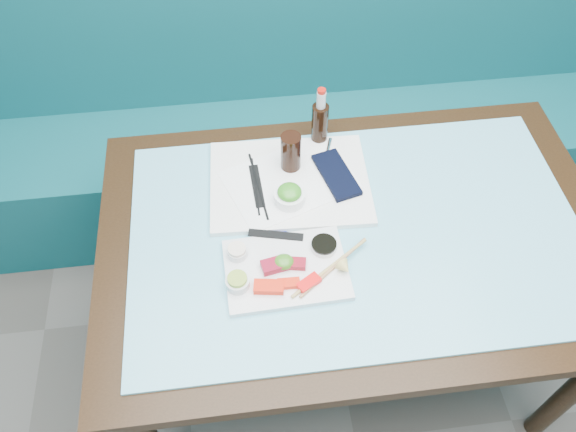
{
  "coord_description": "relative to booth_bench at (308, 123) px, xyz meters",
  "views": [
    {
      "loc": [
        -0.3,
        0.58,
        1.98
      ],
      "look_at": [
        -0.18,
        1.49,
        0.8
      ],
      "focal_mm": 35.0,
      "sensor_mm": 36.0,
      "label": 1
    }
  ],
  "objects": [
    {
      "name": "ramekin_ginger",
      "position": [
        -0.33,
        -0.89,
        0.41
      ],
      "size": [
        0.06,
        0.06,
        0.02
      ],
      "primitive_type": "cylinder",
      "rotation": [
        0.0,
        0.0,
        0.12
      ],
      "color": "silver",
      "rests_on": "sashimi_plate"
    },
    {
      "name": "soy_fill",
      "position": [
        -0.1,
        -0.9,
        0.42
      ],
      "size": [
        0.09,
        0.09,
        0.01
      ],
      "primitive_type": "cylinder",
      "rotation": [
        0.0,
        0.0,
        0.41
      ],
      "color": "black",
      "rests_on": "soy_dish"
    },
    {
      "name": "tuna_right",
      "position": [
        -0.18,
        -0.94,
        0.41
      ],
      "size": [
        0.06,
        0.04,
        0.02
      ],
      "primitive_type": "cube",
      "rotation": [
        0.0,
        0.0,
        -0.19
      ],
      "color": "maroon",
      "rests_on": "sashimi_plate"
    },
    {
      "name": "wasabi_fill",
      "position": [
        -0.33,
        -0.98,
        0.43
      ],
      "size": [
        0.06,
        0.06,
        0.01
      ],
      "primitive_type": "cylinder",
      "rotation": [
        0.0,
        0.0,
        0.25
      ],
      "color": "#8DAD38",
      "rests_on": "ramekin_wasabi"
    },
    {
      "name": "ramekin_wasabi",
      "position": [
        -0.33,
        -0.98,
        0.41
      ],
      "size": [
        0.08,
        0.08,
        0.03
      ],
      "primitive_type": "cylinder",
      "rotation": [
        0.0,
        0.0,
        -0.33
      ],
      "color": "silver",
      "rests_on": "sashimi_plate"
    },
    {
      "name": "paper_placemat",
      "position": [
        -0.16,
        -0.65,
        0.4
      ],
      "size": [
        0.41,
        0.35,
        0.0
      ],
      "primitive_type": "cube",
      "rotation": [
        0.0,
        0.0,
        0.36
      ],
      "color": "white",
      "rests_on": "serving_tray"
    },
    {
      "name": "salmon_mid",
      "position": [
        -0.21,
        -1.0,
        0.41
      ],
      "size": [
        0.06,
        0.03,
        0.01
      ],
      "primitive_type": "cube",
      "rotation": [
        0.0,
        0.0,
        -0.03
      ],
      "color": "red",
      "rests_on": "sashimi_plate"
    },
    {
      "name": "tuna_left",
      "position": [
        -0.24,
        -0.94,
        0.41
      ],
      "size": [
        0.07,
        0.05,
        0.02
      ],
      "primitive_type": "cube",
      "rotation": [
        0.0,
        0.0,
        0.2
      ],
      "color": "maroon",
      "rests_on": "sashimi_plate"
    },
    {
      "name": "salmon_left",
      "position": [
        -0.26,
        -1.0,
        0.41
      ],
      "size": [
        0.08,
        0.05,
        0.02
      ],
      "primitive_type": "cube",
      "rotation": [
        0.0,
        0.0,
        -0.15
      ],
      "color": "red",
      "rests_on": "sashimi_plate"
    },
    {
      "name": "dining_table",
      "position": [
        0.0,
        -0.84,
        0.29
      ],
      "size": [
        1.4,
        0.9,
        0.75
      ],
      "color": "black",
      "rests_on": "ground"
    },
    {
      "name": "sashimi_plate",
      "position": [
        -0.21,
        -0.95,
        0.39
      ],
      "size": [
        0.32,
        0.23,
        0.02
      ],
      "primitive_type": "cube",
      "rotation": [
        0.0,
        0.0,
        0.03
      ],
      "color": "white",
      "rests_on": "glass_top"
    },
    {
      "name": "cola_glass",
      "position": [
        -0.15,
        -0.6,
        0.46
      ],
      "size": [
        0.07,
        0.07,
        0.12
      ],
      "primitive_type": "cylinder",
      "rotation": [
        0.0,
        0.0,
        -0.24
      ],
      "color": "black",
      "rests_on": "serving_tray"
    },
    {
      "name": "ginger_fill",
      "position": [
        -0.33,
        -0.89,
        0.43
      ],
      "size": [
        0.05,
        0.05,
        0.01
      ],
      "primitive_type": "cylinder",
      "rotation": [
        0.0,
        0.0,
        0.19
      ],
      "color": "beige",
      "rests_on": "ramekin_ginger"
    },
    {
      "name": "soy_dish",
      "position": [
        -0.1,
        -0.9,
        0.41
      ],
      "size": [
        0.09,
        0.09,
        0.01
      ],
      "primitive_type": "cylinder",
      "rotation": [
        0.0,
        0.0,
        0.34
      ],
      "color": "white",
      "rests_on": "sashimi_plate"
    },
    {
      "name": "navy_pouch",
      "position": [
        -0.03,
        -0.65,
        0.41
      ],
      "size": [
        0.12,
        0.2,
        0.01
      ],
      "primitive_type": "cube",
      "rotation": [
        0.0,
        0.0,
        0.25
      ],
      "color": "black",
      "rests_on": "serving_tray"
    },
    {
      "name": "chopstick_sleeve",
      "position": [
        -0.22,
        -0.84,
        0.4
      ],
      "size": [
        0.15,
        0.06,
        0.0
      ],
      "primitive_type": "cube",
      "rotation": [
        0.0,
        0.0,
        -0.24
      ],
      "color": "black",
      "rests_on": "sashimi_plate"
    },
    {
      "name": "fork",
      "position": [
        -0.03,
        -0.55,
        0.41
      ],
      "size": [
        0.04,
        0.09,
        0.01
      ],
      "primitive_type": "cylinder",
      "rotation": [
        1.57,
        0.0,
        -0.34
      ],
      "color": "white",
      "rests_on": "serving_tray"
    },
    {
      "name": "booth_bench",
      "position": [
        0.0,
        0.0,
        0.0
      ],
      "size": [
        3.0,
        0.56,
        1.17
      ],
      "color": "#0D5057",
      "rests_on": "ground"
    },
    {
      "name": "blue_napkin",
      "position": [
        -0.24,
        -0.91,
        0.39
      ],
      "size": [
        0.22,
        0.22,
        0.01
      ],
      "primitive_type": "cube",
      "rotation": [
        0.0,
        0.0,
        0.43
      ],
      "color": "navy",
      "rests_on": "glass_top"
    },
    {
      "name": "seaweed_bowl",
      "position": [
        -0.17,
        -0.73,
        0.42
      ],
      "size": [
        0.09,
        0.09,
        0.03
      ],
      "primitive_type": "cylinder",
      "rotation": [
        0.0,
        0.0,
        0.03
      ],
      "color": "white",
      "rests_on": "serving_tray"
    },
    {
      "name": "lemon_wedge",
      "position": [
        -0.06,
        -0.98,
        0.42
      ],
      "size": [
        0.05,
        0.04,
        0.04
      ],
      "primitive_type": "cone",
      "rotation": [
        1.57,
        0.0,
        0.47
      ],
      "color": "#DEC769",
      "rests_on": "sashimi_plate"
    },
    {
      "name": "wooden_chopstick_b",
      "position": [
        -0.09,
        -0.96,
        0.4
      ],
      "size": [
        0.2,
        0.16,
        0.01
      ],
      "primitive_type": "cylinder",
      "rotation": [
        1.57,
        0.0,
        -0.9
      ],
      "color": "#A6764E",
      "rests_on": "sashimi_plate"
    },
    {
      "name": "cola_bottle_neck",
      "position": [
        -0.05,
        -0.49,
        0.55
      ],
      "size": [
        0.03,
        0.03,
        0.05
      ],
      "primitive_type": "cylinder",
      "rotation": [
        0.0,
        0.0,
        -0.35
      ],
      "color": "silver",
      "rests_on": "cola_bottle_body"
    },
    {
      "name": "wooden_chopstick_a",
      "position": [
        -0.1,
        -0.96,
        0.4
      ],
      "size": [
        0.22,
        0.15,
        0.01
      ],
      "primitive_type": "cylinder",
      "rotation": [
        1.57,
        0.0,
        -0.97
      ],
      "color": "tan",
      "rests_on": "sashimi_plate"
    },
    {
      "name": "black_chopstick_a",
      "position": [
        -0.26,
        -0.66,
        0.4
      ],
      "size": [
        0.01,
        0.21,
        0.01
      ],
      "primitive_type": "cylinder",
      "rotation": [
        1.57,
        0.0,
        0.01
      ],
      "color": "black",
      "rests_on": "serving_tray"
    },
    {
      "name": "serving_tray",
      "position": [
        -0.16,
        -0.65,
        0.39
      ],
      "size": [
        0.47,
        0.36,
        0.02
      ],
      "primitive_type": "cube",
      "rotation": [
        0.0,
        0.0,
        -0.05
      ],
      "color": "white",
      "rests_on": "glass_top"
    },
    {
      "name": "cola_bottle_body",
      "position": [
        -0.05,
        -0.49,
        0.45
      ],
      "size": [
        0.06,
        0.06,
        0.14
      ],
      "primitive_type": "cylinder",
      "rotation": [
        0.0,
        0.0,
        0.23
      ],
      "color": "black",
      "rests_on": "glass_top"
    },
    {
      "name": "seaweed_salad",
      "position": [
        -0.17,
        -0.73,
        0.44
      ],
      "size": [
        0.08,
        0.08,
        0.03
      ],
      "primitive_type": "ellipsoid",
      "rotation": [
        0.0,
        0.0,
        0.25
      ],
      "color": "#32861F",
      "rests_on": "seaweed_bowl"
    },
    {
      "name": "cola_bottle_cap",
      "position": [
        -0.05,
        -0.49,
        0.58
      ],
      "size": [
        0.03,
        0.03,
        0.01
      ],
      "primitive_type": "cylinder",
      "rotation": [
        0.0,
        0.0,
        0.16
      ],
      "color": "#B9140B",
      "rests_on": "cola_bottle_neck"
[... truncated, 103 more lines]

